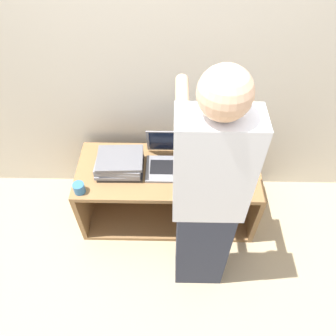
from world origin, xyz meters
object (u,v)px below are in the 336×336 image
(mug, at_px, (79,188))
(laptop_open, at_px, (168,160))
(person, at_px, (208,203))
(laptop_stack_right, at_px, (217,165))
(laptop_stack_left, at_px, (120,163))

(mug, bearing_deg, laptop_open, 23.30)
(laptop_open, bearing_deg, person, -68.09)
(laptop_stack_right, xyz_separation_m, person, (-0.13, -0.53, 0.26))
(laptop_stack_right, distance_m, person, 0.60)
(person, relative_size, mug, 21.89)
(laptop_open, relative_size, mug, 4.10)
(person, bearing_deg, mug, 159.91)
(person, distance_m, mug, 0.96)
(laptop_stack_right, xyz_separation_m, mug, (-0.99, -0.21, -0.03))
(laptop_stack_left, relative_size, mug, 4.36)
(laptop_open, xyz_separation_m, laptop_stack_left, (-0.36, -0.05, 0.01))
(mug, bearing_deg, laptop_stack_left, 38.96)
(laptop_stack_left, relative_size, person, 0.20)
(laptop_open, distance_m, laptop_stack_left, 0.36)
(laptop_open, xyz_separation_m, laptop_stack_right, (0.36, -0.06, 0.01))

